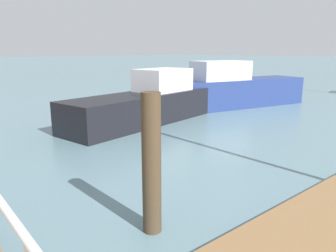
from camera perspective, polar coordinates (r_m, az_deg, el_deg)
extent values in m
plane|color=slate|center=(12.42, -22.11, 0.52)|extent=(300.00, 300.00, 0.00)
cylinder|color=#473826|center=(4.43, -2.94, -6.88)|extent=(0.27, 0.27, 2.00)
cube|color=black|center=(11.58, -3.80, 3.28)|extent=(6.77, 2.99, 1.05)
cube|color=white|center=(12.14, -0.96, 8.20)|extent=(2.25, 1.75, 0.81)
cube|color=navy|center=(15.23, 11.97, 5.80)|extent=(7.14, 3.02, 1.26)
cube|color=white|center=(14.55, 9.32, 9.71)|extent=(2.67, 1.81, 0.83)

